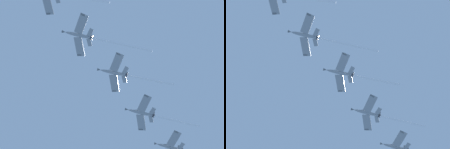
# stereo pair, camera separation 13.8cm
# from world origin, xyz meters

# --- Properties ---
(jet_second) EXTENTS (35.79, 22.05, 10.99)m
(jet_second) POSITION_xyz_m (37.85, 23.95, 143.38)
(jet_second) COLOR gray
(jet_third) EXTENTS (30.92, 20.58, 8.81)m
(jet_third) POSITION_xyz_m (58.69, 30.82, 140.64)
(jet_third) COLOR gray
(jet_fourth) EXTENTS (30.53, 20.43, 9.86)m
(jet_fourth) POSITION_xyz_m (78.64, 40.43, 135.90)
(jet_fourth) COLOR gray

